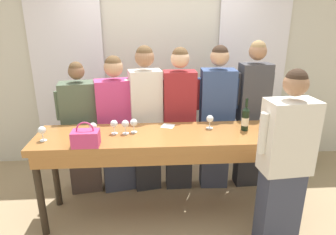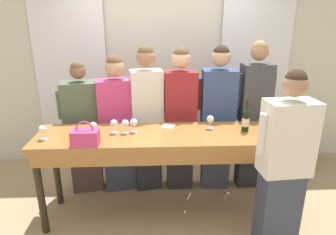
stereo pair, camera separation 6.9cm
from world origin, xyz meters
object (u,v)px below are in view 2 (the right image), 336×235
(wine_bottle, at_px, (246,119))
(wine_glass_front_left, at_px, (93,126))
(tasting_bar, at_px, (168,143))
(guest_pink_top, at_px, (118,124))
(guest_striped_shirt, at_px, (180,118))
(wine_glass_back_left, at_px, (43,130))
(host_pouring, at_px, (284,166))
(guest_beige_cap, at_px, (253,114))
(wine_glass_center_right, at_px, (134,123))
(wine_glass_front_mid, at_px, (210,119))
(wine_glass_center_left, at_px, (264,120))
(guest_navy_coat, at_px, (218,118))
(wine_glass_front_right, at_px, (125,124))
(potted_plant, at_px, (302,139))
(guest_cream_sweater, at_px, (147,118))
(handbag, at_px, (85,137))
(guest_olive_jacket, at_px, (84,129))
(wine_glass_center_mid, at_px, (114,124))

(wine_bottle, xyz_separation_m, wine_glass_front_left, (-1.55, -0.07, -0.02))
(tasting_bar, relative_size, guest_pink_top, 1.59)
(wine_glass_front_left, xyz_separation_m, guest_striped_shirt, (0.92, 0.59, -0.14))
(tasting_bar, height_order, wine_glass_back_left, wine_glass_back_left)
(host_pouring, bearing_deg, guest_striped_shirt, 125.30)
(guest_beige_cap, bearing_deg, tasting_bar, -151.10)
(wine_glass_center_right, relative_size, guest_pink_top, 0.09)
(guest_striped_shirt, xyz_separation_m, guest_beige_cap, (0.89, 0.00, 0.04))
(guest_beige_cap, bearing_deg, host_pouring, -94.37)
(wine_glass_front_mid, bearing_deg, guest_striped_shirt, 121.93)
(wine_glass_center_left, bearing_deg, wine_glass_center_right, -179.41)
(wine_glass_back_left, height_order, guest_navy_coat, guest_navy_coat)
(wine_glass_front_right, bearing_deg, potted_plant, 22.37)
(guest_cream_sweater, distance_m, guest_striped_shirt, 0.40)
(handbag, distance_m, guest_olive_jacket, 0.87)
(guest_pink_top, xyz_separation_m, guest_striped_shirt, (0.75, 0.00, 0.06))
(wine_bottle, relative_size, guest_pink_top, 0.20)
(wine_glass_front_right, bearing_deg, wine_glass_center_left, 1.76)
(guest_striped_shirt, distance_m, host_pouring, 1.39)
(guest_olive_jacket, bearing_deg, tasting_bar, -30.49)
(wine_glass_front_mid, xyz_separation_m, guest_cream_sweater, (-0.68, 0.45, -0.12))
(wine_glass_center_left, distance_m, wine_glass_center_right, 1.36)
(guest_navy_coat, height_order, host_pouring, guest_navy_coat)
(tasting_bar, height_order, handbag, handbag)
(guest_striped_shirt, bearing_deg, potted_plant, 14.06)
(tasting_bar, relative_size, guest_beige_cap, 1.46)
(wine_glass_center_left, relative_size, guest_navy_coat, 0.08)
(wine_glass_front_left, relative_size, guest_beige_cap, 0.08)
(wine_glass_front_mid, bearing_deg, guest_cream_sweater, 146.68)
(wine_glass_center_right, relative_size, guest_navy_coat, 0.08)
(guest_navy_coat, bearing_deg, wine_glass_front_left, -156.61)
(wine_glass_front_mid, height_order, wine_glass_front_right, same)
(wine_glass_center_right, xyz_separation_m, wine_glass_back_left, (-0.86, -0.16, 0.00))
(wine_glass_center_left, xyz_separation_m, wine_glass_center_mid, (-1.55, -0.04, 0.00))
(wine_glass_front_right, relative_size, guest_navy_coat, 0.08)
(wine_glass_center_right, relative_size, guest_striped_shirt, 0.08)
(wine_glass_front_mid, bearing_deg, guest_olive_jacket, 162.84)
(wine_glass_front_right, distance_m, wine_glass_center_mid, 0.11)
(wine_bottle, height_order, guest_olive_jacket, guest_olive_jacket)
(guest_cream_sweater, bearing_deg, wine_glass_front_left, -131.10)
(guest_cream_sweater, xyz_separation_m, host_pouring, (1.20, -1.14, -0.07))
(guest_navy_coat, bearing_deg, host_pouring, -72.86)
(tasting_bar, xyz_separation_m, wine_glass_front_right, (-0.44, 0.05, 0.20))
(wine_glass_front_left, relative_size, guest_cream_sweater, 0.08)
(guest_cream_sweater, bearing_deg, wine_bottle, -27.02)
(wine_glass_front_right, relative_size, guest_pink_top, 0.09)
(handbag, bearing_deg, wine_glass_center_right, 35.37)
(guest_beige_cap, relative_size, host_pouring, 1.07)
(wine_bottle, height_order, handbag, wine_bottle)
(wine_glass_front_left, height_order, wine_glass_center_right, same)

